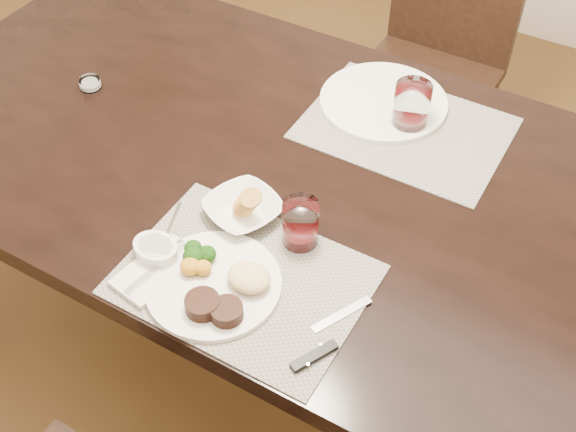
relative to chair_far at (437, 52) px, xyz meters
The scene contains 14 objects.
ground_plane 1.06m from the chair_far, 90.00° to the right, with size 4.50×4.50×0.00m, color #402B14.
dining_table 0.95m from the chair_far, 90.00° to the right, with size 2.00×1.00×0.75m.
chair_far is the anchor object (origin of this frame).
placemat_near 1.28m from the chair_far, 86.68° to the right, with size 0.46×0.34×0.00m, color slate.
placemat_far 0.75m from the chair_far, 77.02° to the right, with size 0.46×0.34×0.00m, color slate.
dinner_plate 1.33m from the chair_far, 88.03° to the right, with size 0.26×0.26×0.05m.
napkin_fork 1.35m from the chair_far, 93.52° to the right, with size 0.12×0.18×0.02m.
steak_knife 1.37m from the chair_far, 78.31° to the right, with size 0.07×0.21×0.01m.
cracker_bowl 1.15m from the chair_far, 90.84° to the right, with size 0.19×0.19×0.07m.
sauce_ramekin 1.33m from the chair_far, 94.53° to the right, with size 0.09×0.14×0.07m.
wine_glass_near 1.16m from the chair_far, 83.98° to the right, with size 0.07×0.07×0.10m.
far_plate 0.69m from the chair_far, 83.07° to the right, with size 0.31×0.31×0.01m, color silver.
wine_glass_far 0.76m from the chair_far, 76.52° to the right, with size 0.08×0.08×0.12m.
salt_cellar 1.13m from the chair_far, 121.83° to the right, with size 0.05×0.05×0.02m.
Camera 1 is at (0.57, -1.02, 1.84)m, focal length 45.00 mm.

